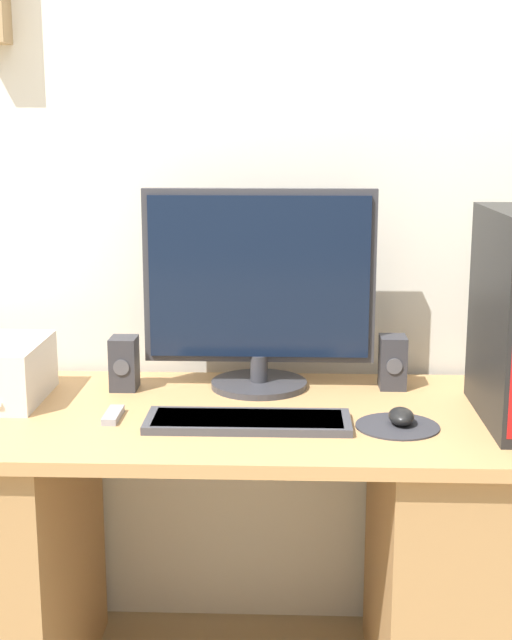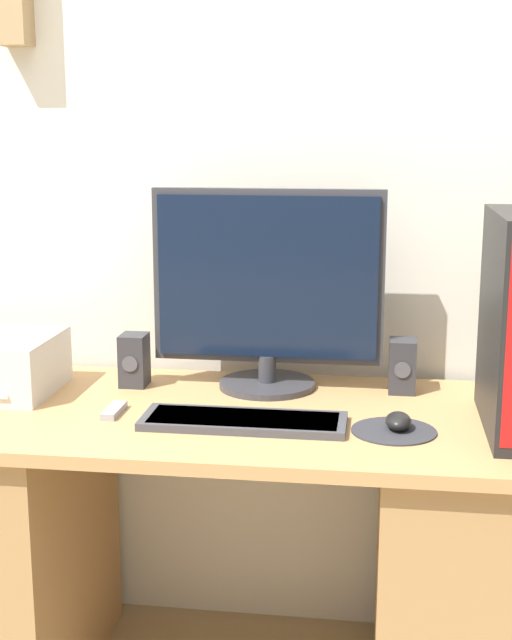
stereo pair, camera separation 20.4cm
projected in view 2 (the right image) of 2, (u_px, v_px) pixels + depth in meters
name	position (u px, v px, depth m)	size (l,w,h in m)	color
wall_back	(247.00, 139.00, 2.35)	(6.40, 0.13, 2.71)	silver
desk	(226.00, 551.00, 2.18)	(1.71, 0.68, 0.74)	tan
monitor	(268.00, 287.00, 2.24)	(0.58, 0.25, 0.51)	#333338
keyboard	(244.00, 421.00, 2.00)	(0.46, 0.16, 0.02)	#3D3D42
mousepad	(394.00, 431.00, 1.95)	(0.19, 0.19, 0.00)	#2D2D33
mouse	(398.00, 421.00, 1.96)	(0.06, 0.08, 0.04)	black
speaker_left	(134.00, 360.00, 2.29)	(0.07, 0.08, 0.14)	#2D2D33
speaker_right	(402.00, 366.00, 2.24)	(0.07, 0.08, 0.14)	#2D2D33
remote_control	(114.00, 411.00, 2.07)	(0.03, 0.11, 0.02)	gray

